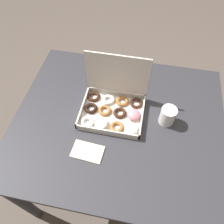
# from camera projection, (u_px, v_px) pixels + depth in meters

# --- Properties ---
(ground_plane) EXTENTS (8.00, 8.00, 0.00)m
(ground_plane) POSITION_uv_depth(u_px,v_px,m) (116.00, 171.00, 1.76)
(ground_plane) COLOR #564C44
(dining_table) EXTENTS (1.09, 0.93, 0.76)m
(dining_table) POSITION_uv_depth(u_px,v_px,m) (118.00, 130.00, 1.22)
(dining_table) COLOR #2D2D33
(dining_table) RESTS_ON ground_plane
(donut_box) EXTENTS (0.32, 0.27, 0.28)m
(donut_box) POSITION_uv_depth(u_px,v_px,m) (114.00, 105.00, 1.13)
(donut_box) COLOR silver
(donut_box) RESTS_ON dining_table
(coffee_mug) EXTENTS (0.08, 0.08, 0.10)m
(coffee_mug) POSITION_uv_depth(u_px,v_px,m) (168.00, 116.00, 1.09)
(coffee_mug) COLOR white
(coffee_mug) RESTS_ON dining_table
(paper_napkin) EXTENTS (0.15, 0.10, 0.01)m
(paper_napkin) POSITION_uv_depth(u_px,v_px,m) (88.00, 152.00, 1.03)
(paper_napkin) COLOR beige
(paper_napkin) RESTS_ON dining_table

